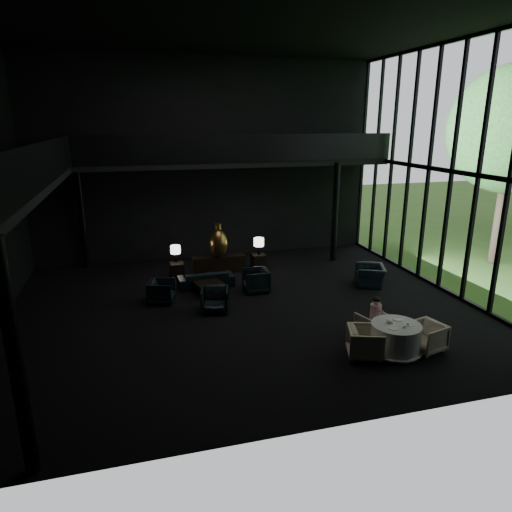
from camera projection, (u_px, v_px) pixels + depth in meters
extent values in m
cube|color=black|center=(244.00, 308.00, 14.09)|extent=(14.00, 12.00, 0.02)
cube|color=black|center=(242.00, 23.00, 11.82)|extent=(14.00, 12.00, 0.02)
cube|color=black|center=(208.00, 161.00, 18.51)|extent=(14.00, 0.04, 8.00)
cube|color=black|center=(330.00, 221.00, 7.41)|extent=(14.00, 0.04, 8.00)
cube|color=black|center=(11.00, 186.00, 11.44)|extent=(2.00, 12.00, 0.25)
cube|color=black|center=(238.00, 162.00, 17.84)|extent=(12.00, 2.00, 0.25)
cube|color=black|center=(51.00, 160.00, 11.52)|extent=(0.06, 12.00, 1.00)
cube|color=black|center=(243.00, 148.00, 16.74)|extent=(12.00, 0.06, 1.00)
cylinder|color=black|center=(16.00, 362.00, 6.99)|extent=(0.24, 0.24, 4.00)
cylinder|color=black|center=(82.00, 217.00, 17.53)|extent=(0.24, 0.24, 4.00)
cylinder|color=black|center=(335.00, 213.00, 18.44)|extent=(0.24, 0.24, 4.00)
cylinder|color=#382D23|center=(501.00, 203.00, 18.03)|extent=(0.36, 0.36, 4.90)
cube|color=black|center=(219.00, 264.00, 17.38)|extent=(2.00, 0.45, 0.64)
ellipsoid|color=#B48A30|center=(219.00, 243.00, 17.07)|extent=(0.69, 0.69, 1.07)
cylinder|color=#B48A30|center=(218.00, 226.00, 16.88)|extent=(0.24, 0.24, 0.22)
cube|color=black|center=(177.00, 270.00, 16.80)|extent=(0.50, 0.50, 0.55)
cylinder|color=black|center=(176.00, 258.00, 16.85)|extent=(0.11, 0.11, 0.32)
cylinder|color=white|center=(175.00, 250.00, 16.77)|extent=(0.37, 0.37, 0.29)
cube|color=black|center=(259.00, 261.00, 17.84)|extent=(0.52, 0.52, 0.57)
cylinder|color=black|center=(259.00, 250.00, 17.69)|extent=(0.12, 0.12, 0.34)
cylinder|color=white|center=(259.00, 242.00, 17.60)|extent=(0.39, 0.39, 0.31)
imported|color=black|center=(206.00, 277.00, 15.86)|extent=(1.79, 0.58, 0.69)
imported|color=black|center=(162.00, 290.00, 14.45)|extent=(0.93, 0.97, 0.81)
imported|color=black|center=(256.00, 278.00, 15.37)|extent=(0.90, 0.95, 0.94)
imported|color=black|center=(215.00, 298.00, 13.75)|extent=(1.01, 0.97, 0.87)
imported|color=black|center=(370.00, 272.00, 15.97)|extent=(1.05, 1.27, 0.95)
cube|color=black|center=(209.00, 288.00, 15.26)|extent=(1.04, 1.04, 0.39)
cylinder|color=white|center=(395.00, 338.00, 11.33)|extent=(1.22, 1.22, 0.75)
cone|color=white|center=(394.00, 350.00, 11.42)|extent=(1.38, 1.38, 0.10)
imported|color=beige|center=(372.00, 324.00, 12.20)|extent=(0.80, 0.77, 0.67)
imported|color=beige|center=(426.00, 335.00, 11.41)|extent=(0.92, 0.96, 0.82)
imported|color=beige|center=(365.00, 340.00, 11.08)|extent=(1.06, 1.09, 0.89)
cylinder|color=pink|center=(376.00, 312.00, 12.18)|extent=(0.29, 0.29, 0.42)
sphere|color=#D8A884|center=(377.00, 301.00, 12.09)|extent=(0.21, 0.21, 0.21)
ellipsoid|color=black|center=(377.00, 300.00, 12.08)|extent=(0.22, 0.22, 0.15)
cylinder|color=white|center=(393.00, 328.00, 10.99)|extent=(0.29, 0.29, 0.01)
cylinder|color=white|center=(397.00, 319.00, 11.49)|extent=(0.32, 0.32, 0.02)
cylinder|color=white|center=(409.00, 325.00, 11.18)|extent=(0.18, 0.18, 0.01)
cylinder|color=white|center=(408.00, 323.00, 11.19)|extent=(0.10, 0.10, 0.06)
ellipsoid|color=white|center=(390.00, 321.00, 11.29)|extent=(0.18, 0.18, 0.09)
cylinder|color=#99999E|center=(404.00, 326.00, 11.02)|extent=(0.07, 0.07, 0.08)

